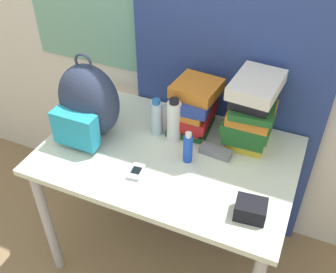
% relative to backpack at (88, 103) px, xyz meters
% --- Properties ---
extents(wall_back, '(6.00, 0.06, 2.50)m').
position_rel_backpack_xyz_m(wall_back, '(0.40, 0.48, 0.29)').
color(wall_back, silver).
rests_on(wall_back, ground_plane).
extents(curtain_blue, '(1.01, 0.04, 2.50)m').
position_rel_backpack_xyz_m(curtain_blue, '(0.55, 0.43, 0.29)').
color(curtain_blue, navy).
rests_on(curtain_blue, ground_plane).
extents(desk, '(1.18, 0.77, 0.78)m').
position_rel_backpack_xyz_m(desk, '(0.41, 0.01, -0.28)').
color(desk, silver).
rests_on(desk, ground_plane).
extents(backpack, '(0.31, 0.28, 0.43)m').
position_rel_backpack_xyz_m(backpack, '(0.00, 0.00, 0.00)').
color(backpack, '#2D3851').
rests_on(backpack, desk).
extents(book_stack_left, '(0.23, 0.27, 0.26)m').
position_rel_backpack_xyz_m(book_stack_left, '(0.44, 0.25, -0.05)').
color(book_stack_left, '#1E5623').
rests_on(book_stack_left, desk).
extents(book_stack_center, '(0.23, 0.29, 0.35)m').
position_rel_backpack_xyz_m(book_stack_center, '(0.73, 0.24, 0.00)').
color(book_stack_center, yellow).
rests_on(book_stack_center, desk).
extents(water_bottle, '(0.06, 0.06, 0.20)m').
position_rel_backpack_xyz_m(water_bottle, '(0.29, 0.13, -0.09)').
color(water_bottle, silver).
rests_on(water_bottle, desk).
extents(sports_bottle, '(0.07, 0.07, 0.23)m').
position_rel_backpack_xyz_m(sports_bottle, '(0.39, 0.12, -0.07)').
color(sports_bottle, white).
rests_on(sports_bottle, desk).
extents(sunscreen_bottle, '(0.04, 0.04, 0.16)m').
position_rel_backpack_xyz_m(sunscreen_bottle, '(0.51, 0.00, -0.11)').
color(sunscreen_bottle, blue).
rests_on(sunscreen_bottle, desk).
extents(cell_phone, '(0.07, 0.11, 0.02)m').
position_rel_backpack_xyz_m(cell_phone, '(0.33, -0.16, -0.17)').
color(cell_phone, '#B7BCC6').
rests_on(cell_phone, desk).
extents(sunglasses_case, '(0.15, 0.07, 0.04)m').
position_rel_backpack_xyz_m(sunglasses_case, '(0.61, 0.09, -0.16)').
color(sunglasses_case, gray).
rests_on(sunglasses_case, desk).
extents(camera_pouch, '(0.13, 0.11, 0.07)m').
position_rel_backpack_xyz_m(camera_pouch, '(0.85, -0.20, -0.14)').
color(camera_pouch, black).
rests_on(camera_pouch, desk).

